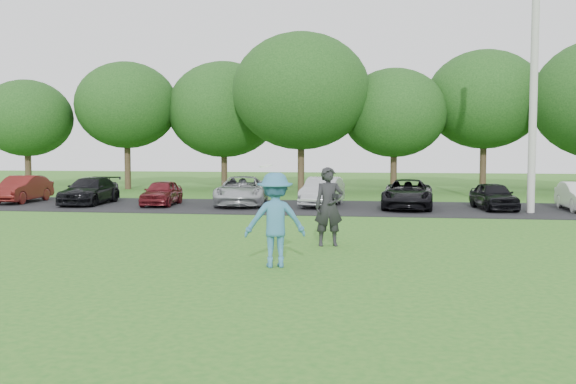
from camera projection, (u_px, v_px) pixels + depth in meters
The scene contains 7 objects.
ground at pixel (263, 266), 13.36m from camera, with size 100.00×100.00×0.00m, color #25671D.
parking_lot at pixel (322, 207), 26.18m from camera, with size 32.00×6.50×0.03m, color black.
utility_pole at pixel (534, 75), 23.56m from camera, with size 0.28×0.28×10.25m, color #AEAFA9.
frisbee_player at pixel (275, 220), 13.18m from camera, with size 1.40×1.02×2.14m.
camera_bystander at pixel (329, 207), 15.99m from camera, with size 0.81×0.63×1.97m.
parked_cars at pixel (299, 193), 26.37m from camera, with size 28.00×4.85×1.22m.
tree_row at pixel (367, 103), 35.24m from camera, with size 42.39×9.85×8.64m.
Camera 1 is at (2.47, -12.99, 2.47)m, focal length 40.00 mm.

